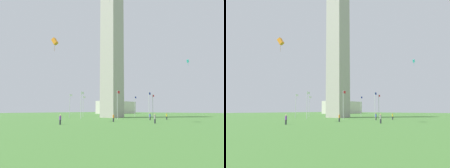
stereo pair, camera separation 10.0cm
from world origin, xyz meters
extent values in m
plane|color=#3D6B2D|center=(0.00, 0.00, 0.00)|extent=(260.00, 260.00, 0.00)
cube|color=#A8A399|center=(0.00, 0.00, 22.76)|extent=(5.69, 5.69, 45.53)
cylinder|color=silver|center=(13.68, 0.00, 3.82)|extent=(0.14, 0.14, 7.64)
cube|color=#1E2D99|center=(14.23, 0.00, 7.19)|extent=(1.00, 0.03, 0.64)
cylinder|color=silver|center=(9.67, 9.67, 3.82)|extent=(0.14, 0.14, 7.64)
cube|color=#1E2D99|center=(10.22, 9.67, 7.19)|extent=(1.00, 0.03, 0.64)
cylinder|color=silver|center=(0.00, 13.68, 3.82)|extent=(0.14, 0.14, 7.64)
cube|color=white|center=(0.55, 13.68, 7.19)|extent=(1.00, 0.03, 0.64)
cylinder|color=silver|center=(-9.67, 9.67, 3.82)|extent=(0.14, 0.14, 7.64)
cube|color=white|center=(-9.12, 9.67, 7.19)|extent=(1.00, 0.03, 0.64)
cylinder|color=silver|center=(-13.68, 0.00, 3.82)|extent=(0.14, 0.14, 7.64)
cube|color=white|center=(-13.13, 0.00, 7.19)|extent=(1.00, 0.03, 0.64)
cylinder|color=silver|center=(-9.67, -9.67, 3.82)|extent=(0.14, 0.14, 7.64)
cube|color=red|center=(-9.12, -9.67, 7.19)|extent=(1.00, 0.03, 0.64)
cylinder|color=silver|center=(0.00, -13.68, 3.82)|extent=(0.14, 0.14, 7.64)
cube|color=#1E2D99|center=(0.55, -13.68, 7.19)|extent=(1.00, 0.03, 0.64)
cylinder|color=silver|center=(9.67, -9.67, 3.82)|extent=(0.14, 0.14, 7.64)
cube|color=red|center=(10.22, -9.67, 7.19)|extent=(1.00, 0.03, 0.64)
cylinder|color=#2D2D38|center=(-7.33, -18.02, 0.40)|extent=(0.29, 0.29, 0.80)
cylinder|color=#3851B2|center=(-7.33, -18.02, 1.14)|extent=(0.32, 0.32, 0.68)
sphere|color=#936B4C|center=(-7.33, -18.02, 1.60)|extent=(0.24, 0.24, 0.24)
cylinder|color=#2D2D38|center=(-31.36, -14.12, 0.40)|extent=(0.29, 0.29, 0.80)
cylinder|color=purple|center=(-31.36, -14.12, 1.13)|extent=(0.32, 0.32, 0.66)
sphere|color=beige|center=(-31.36, -14.12, 1.58)|extent=(0.24, 0.24, 0.24)
cylinder|color=#2D2D38|center=(-18.31, -25.13, 0.40)|extent=(0.29, 0.29, 0.80)
cylinder|color=gray|center=(-18.31, -25.13, 1.16)|extent=(0.32, 0.32, 0.72)
sphere|color=tan|center=(-18.31, -25.13, 1.64)|extent=(0.24, 0.24, 0.24)
cylinder|color=#2D2D38|center=(-2.71, -20.25, 0.40)|extent=(0.29, 0.29, 0.80)
cylinder|color=yellow|center=(-2.71, -20.25, 1.10)|extent=(0.32, 0.32, 0.60)
sphere|color=#936B4C|center=(-2.71, -20.25, 1.52)|extent=(0.24, 0.24, 0.24)
cylinder|color=#2D2D38|center=(-19.01, -15.85, 0.40)|extent=(0.29, 0.29, 0.80)
cylinder|color=orange|center=(-19.01, -15.85, 1.09)|extent=(0.32, 0.32, 0.59)
sphere|color=tan|center=(-19.01, -15.85, 1.51)|extent=(0.24, 0.24, 0.24)
cube|color=#33C6D1|center=(-0.53, -25.51, 14.94)|extent=(0.67, 0.45, 0.85)
cylinder|color=teal|center=(-0.53, -25.51, 14.26)|extent=(0.04, 0.04, 1.01)
cube|color=orange|center=(-27.94, -7.02, 16.98)|extent=(1.14, 1.58, 1.60)
cylinder|color=#A75C15|center=(-27.94, -7.02, 15.73)|extent=(0.04, 0.04, 1.87)
cube|color=beige|center=(59.82, 44.66, 4.08)|extent=(28.72, 11.88, 8.15)
camera|label=1|loc=(-54.29, -44.16, 2.50)|focal=34.18mm
camera|label=2|loc=(-54.23, -44.24, 2.50)|focal=34.18mm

